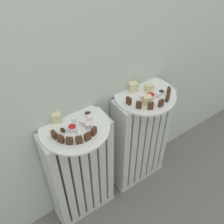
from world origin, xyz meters
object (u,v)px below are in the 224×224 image
Objects in this scene: radiator_left at (81,173)px; plate_right at (145,95)px; radiator_right at (140,140)px; fork at (75,127)px; jam_bowl_left at (72,128)px; jam_bowl_right at (150,96)px; plate_left at (74,127)px.

plate_right reaches higher than radiator_left.
fork is (-0.39, -0.01, 0.35)m from radiator_right.
jam_bowl_left is 0.87× the size of jam_bowl_right.
fork is (-0.39, 0.03, -0.01)m from jam_bowl_right.
jam_bowl_right is (0.40, -0.04, 0.02)m from plate_left.
plate_right is 2.93× the size of fork.
radiator_left is 0.52m from plate_right.
plate_right is at bearing 0.00° from radiator_right.
fork reaches higher than radiator_right.
plate_right is at bearing 91.72° from jam_bowl_right.
jam_bowl_left reaches higher than radiator_right.
radiator_right is at bearing 0.00° from radiator_left.
fork is at bearing -179.10° from plate_right.
radiator_left is at bearing 0.00° from plate_left.
radiator_right is 0.34m from plate_right.
radiator_left is 14.31× the size of jam_bowl_right.
jam_bowl_right is at bearing -5.65° from radiator_left.
plate_left is at bearing 180.00° from radiator_right.
plate_left is at bearing 41.59° from jam_bowl_left.
radiator_right is at bearing 91.72° from jam_bowl_right.
radiator_left is 0.39m from radiator_right.
jam_bowl_left is at bearing 176.55° from jam_bowl_right.
plate_left reaches higher than radiator_right.
radiator_right is (0.39, 0.00, 0.00)m from radiator_left.
jam_bowl_right is (0.00, -0.04, 0.36)m from radiator_right.
fork reaches higher than radiator_left.
jam_bowl_left is at bearing -178.00° from plate_right.
jam_bowl_left is (-0.02, -0.01, 0.02)m from plate_left.
radiator_right is 0.52m from plate_left.
plate_right is 6.66× the size of jam_bowl_right.
radiator_right is 2.15× the size of plate_right.
jam_bowl_right is 0.44× the size of fork.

